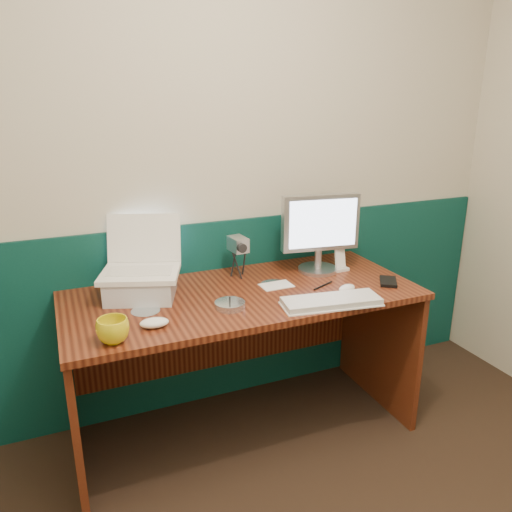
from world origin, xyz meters
name	(u,v)px	position (x,y,z in m)	size (l,w,h in m)	color
back_wall	(197,173)	(0.00, 1.75, 1.25)	(3.50, 0.04, 2.50)	beige
wainscot	(203,315)	(0.00, 1.74, 0.50)	(3.48, 0.02, 1.00)	#073532
desk	(244,365)	(0.09, 1.38, 0.38)	(1.60, 0.70, 0.75)	#3B140A
laptop_riser	(141,287)	(-0.35, 1.50, 0.80)	(0.29, 0.25, 0.10)	silver
laptop	(138,246)	(-0.35, 1.50, 0.99)	(0.33, 0.26, 0.28)	white
monitor	(319,234)	(0.55, 1.50, 0.95)	(0.39, 0.11, 0.39)	#B2B2B7
keyboard	(331,302)	(0.39, 1.10, 0.76)	(0.42, 0.14, 0.02)	silver
mouse_right	(347,288)	(0.53, 1.20, 0.77)	(0.10, 0.06, 0.03)	white
mouse_left	(154,323)	(-0.36, 1.18, 0.77)	(0.11, 0.07, 0.04)	white
mug	(113,331)	(-0.52, 1.12, 0.80)	(0.12, 0.12, 0.09)	gold
camcorder	(238,259)	(0.14, 1.58, 0.84)	(0.08, 0.12, 0.18)	silver
cd_spindle	(230,305)	(-0.03, 1.24, 0.76)	(0.13, 0.13, 0.03)	#B6BFC7
cd_loose_a	(146,311)	(-0.36, 1.35, 0.75)	(0.12, 0.12, 0.00)	#B4BEC5
cd_loose_b	(274,284)	(0.26, 1.42, 0.75)	(0.13, 0.13, 0.00)	silver
pen	(323,286)	(0.46, 1.30, 0.75)	(0.01, 0.01, 0.14)	black
papers	(276,285)	(0.26, 1.39, 0.75)	(0.15, 0.10, 0.00)	white
dock	(340,269)	(0.66, 1.47, 0.76)	(0.08, 0.06, 0.02)	white
music_player	(340,258)	(0.66, 1.47, 0.81)	(0.06, 0.01, 0.10)	white
pda	(388,282)	(0.77, 1.22, 0.76)	(0.08, 0.13, 0.02)	black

